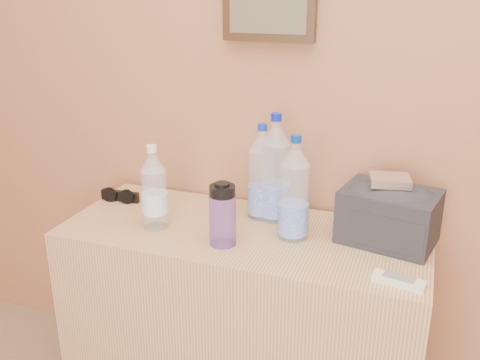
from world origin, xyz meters
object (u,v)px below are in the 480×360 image
Objects in this scene: pet_large_c at (275,174)px; sunglasses at (120,196)px; pet_large_b at (262,177)px; pet_small at (154,192)px; nalgene_bottle at (223,214)px; toiletry_bag at (389,213)px; dresser at (243,325)px; ac_remote at (399,281)px; foil_packet at (390,180)px; pet_large_d at (294,194)px.

pet_large_c is 0.58m from sunglasses.
pet_small is (-0.29, -0.19, -0.02)m from pet_large_b.
toiletry_bag is at bearing 22.07° from nalgene_bottle.
dresser is 8.45× the size of ac_remote.
pet_large_c is 0.25m from nalgene_bottle.
dresser is 10.11× the size of foil_packet.
pet_large_c reaches higher than sunglasses.
pet_large_c is 3.14× the size of foil_packet.
pet_large_d is 1.67× the size of nalgene_bottle.
pet_large_b is at bearing 158.59° from ac_remote.
foil_packet is at bearing 11.70° from pet_small.
pet_large_b reaches higher than nalgene_bottle.
pet_large_b is 1.17× the size of toiletry_bag.
pet_large_c is at bearing 61.75° from dresser.
nalgene_bottle is 0.51m from sunglasses.
dresser is 0.53m from pet_large_d.
pet_large_c reaches higher than toiletry_bag.
ac_remote is at bearing -6.37° from nalgene_bottle.
pet_large_c is at bearing 68.27° from nalgene_bottle.
pet_small is 0.72m from foil_packet.
pet_large_d reaches higher than foil_packet.
dresser is at bearing -98.86° from pet_large_b.
pet_large_d is (0.09, -0.12, -0.01)m from pet_large_c.
dresser is at bearing 14.58° from pet_small.
toiletry_bag is (0.43, 0.08, 0.45)m from dresser.
nalgene_bottle is (-0.18, -0.11, -0.05)m from pet_large_d.
ac_remote is at bearing -65.83° from toiletry_bag.
pet_large_b is 0.18m from pet_large_d.
pet_large_b is 2.81× the size of foil_packet.
pet_large_b is 2.35× the size of ac_remote.
nalgene_bottle is (-0.03, -0.11, 0.45)m from dresser.
dresser is 0.51m from pet_large_b.
pet_large_d is 0.39m from ac_remote.
toiletry_bag is 0.10m from foil_packet.
pet_large_d is at bearing 162.74° from ac_remote.
ac_remote is (0.49, -0.17, 0.37)m from dresser.
pet_large_b is at bearing 177.38° from pet_large_c.
ac_remote is (0.76, -0.10, -0.11)m from pet_small.
pet_large_c reaches higher than pet_small.
pet_small is 1.00× the size of toiletry_bag.
pet_large_d reaches higher than pet_large_b.
dresser is at bearing -170.16° from foil_packet.
pet_small is at bearing -156.50° from toiletry_bag.
ac_remote is 0.26m from toiletry_bag.
pet_large_d is 1.20× the size of toiletry_bag.
pet_large_c is 0.53m from ac_remote.
nalgene_bottle is 1.72× the size of foil_packet.
toiletry_bag is at bearing 27.45° from foil_packet.
pet_small is (-0.43, -0.08, -0.02)m from pet_large_d.
pet_large_b is at bearing 173.09° from foil_packet.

